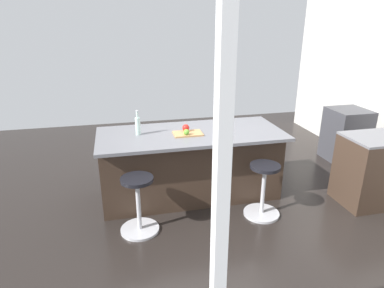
{
  "coord_description": "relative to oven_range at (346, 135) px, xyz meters",
  "views": [
    {
      "loc": [
        1.21,
        3.89,
        2.27
      ],
      "look_at": [
        0.31,
        0.0,
        0.78
      ],
      "focal_mm": 31.33,
      "sensor_mm": 36.0,
      "label": 1
    }
  ],
  "objects": [
    {
      "name": "oven_range",
      "position": [
        0.0,
        0.0,
        0.0
      ],
      "size": [
        0.6,
        0.61,
        0.88
      ],
      "color": "#38383D",
      "rests_on": "ground_plane"
    },
    {
      "name": "cutting_board",
      "position": [
        2.9,
        0.74,
        0.49
      ],
      "size": [
        0.36,
        0.24,
        0.02
      ],
      "primitive_type": "cube",
      "color": "tan",
      "rests_on": "kitchen_island"
    },
    {
      "name": "kitchen_island",
      "position": [
        2.84,
        0.63,
        0.02
      ],
      "size": [
        2.36,
        1.01,
        0.92
      ],
      "color": "#38281E",
      "rests_on": "ground_plane"
    },
    {
      "name": "stool_by_window",
      "position": [
        2.09,
        1.32,
        -0.12
      ],
      "size": [
        0.44,
        0.44,
        0.67
      ],
      "color": "#B7B7BC",
      "rests_on": "ground_plane"
    },
    {
      "name": "apple_red",
      "position": [
        2.91,
        0.67,
        0.54
      ],
      "size": [
        0.09,
        0.09,
        0.09
      ],
      "primitive_type": "sphere",
      "color": "red",
      "rests_on": "cutting_board"
    },
    {
      "name": "apple_green",
      "position": [
        2.93,
        0.81,
        0.53
      ],
      "size": [
        0.07,
        0.07,
        0.07
      ],
      "primitive_type": "sphere",
      "color": "#609E2D",
      "rests_on": "cutting_board"
    },
    {
      "name": "ground_plane",
      "position": [
        2.53,
        0.73,
        -0.44
      ],
      "size": [
        7.57,
        7.57,
        0.0
      ],
      "primitive_type": "plane",
      "color": "black"
    },
    {
      "name": "stool_middle",
      "position": [
        3.59,
        1.32,
        -0.12
      ],
      "size": [
        0.44,
        0.44,
        0.67
      ],
      "color": "#B7B7BC",
      "rests_on": "ground_plane"
    },
    {
      "name": "water_bottle",
      "position": [
        3.5,
        0.61,
        0.6
      ],
      "size": [
        0.06,
        0.06,
        0.31
      ],
      "color": "silver",
      "rests_on": "kitchen_island"
    }
  ]
}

